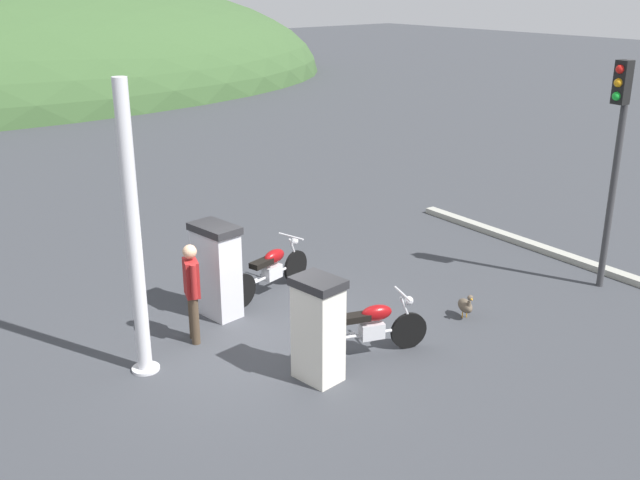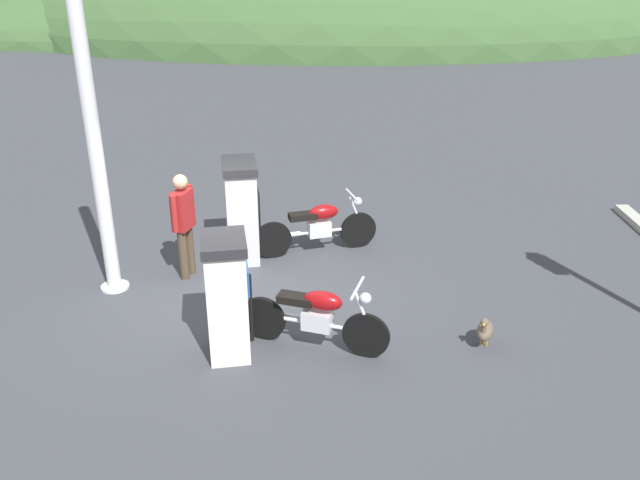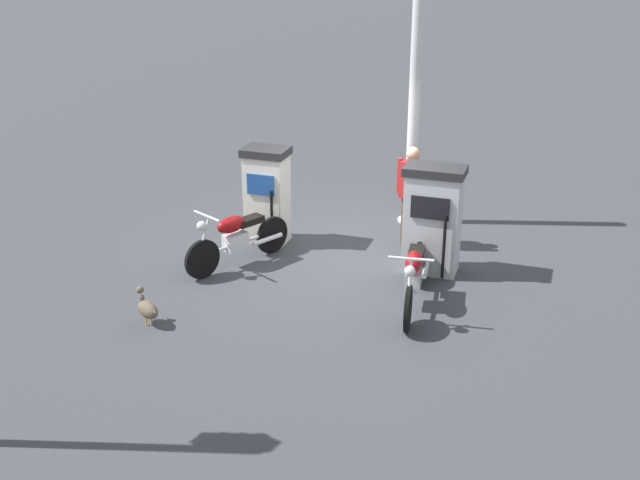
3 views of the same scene
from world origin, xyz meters
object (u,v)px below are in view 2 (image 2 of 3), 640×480
Objects in this scene: canopy_support_pole at (96,154)px; attendant_person at (184,220)px; wandering_duck at (485,330)px; fuel_pump_far at (242,210)px; motorcycle_near_pump at (316,315)px; motorcycle_far_pump at (318,225)px; fuel_pump_near at (227,296)px.

attendant_person is at bearing 19.11° from canopy_support_pole.
attendant_person reaches higher than wandering_duck.
attendant_person is at bearing -142.94° from fuel_pump_far.
attendant_person is at bearing 151.82° from wandering_duck.
fuel_pump_far reaches higher than motorcycle_near_pump.
wandering_duck is (1.92, -2.84, -0.24)m from motorcycle_far_pump.
attendant_person reaches higher than fuel_pump_far.
motorcycle_near_pump is (1.05, -2.62, -0.34)m from fuel_pump_far.
motorcycle_near_pump is at bearing -30.45° from canopy_support_pole.
motorcycle_near_pump is 2.77m from attendant_person.
canopy_support_pole reaches higher than attendant_person.
motorcycle_near_pump is 0.43× the size of canopy_support_pole.
motorcycle_far_pump reaches higher than wandering_duck.
motorcycle_near_pump is at bearing -47.72° from attendant_person.
attendant_person is 1.53m from canopy_support_pole.
canopy_support_pole reaches higher than fuel_pump_far.
motorcycle_far_pump is at bearing 20.21° from canopy_support_pole.
motorcycle_far_pump is (1.19, 2.84, -0.31)m from fuel_pump_near.
wandering_duck is (3.90, -2.09, -0.68)m from attendant_person.
canopy_support_pole reaches higher than fuel_pump_near.
attendant_person is 4.48m from wandering_duck.
fuel_pump_near is at bearing -69.13° from attendant_person.
fuel_pump_far is 1.00m from attendant_person.
fuel_pump_far is 0.80× the size of motorcycle_far_pump.
wandering_duck is 5.51m from canopy_support_pole.
motorcycle_far_pump reaches higher than motorcycle_near_pump.
fuel_pump_far is 4.15m from wandering_duck.
canopy_support_pole is at bearing 160.47° from wandering_duck.
motorcycle_far_pump is 1.25× the size of attendant_person.
fuel_pump_far reaches higher than wandering_duck.
canopy_support_pole is (-1.80, -0.95, 1.20)m from fuel_pump_far.
fuel_pump_far is 0.88× the size of motorcycle_near_pump.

